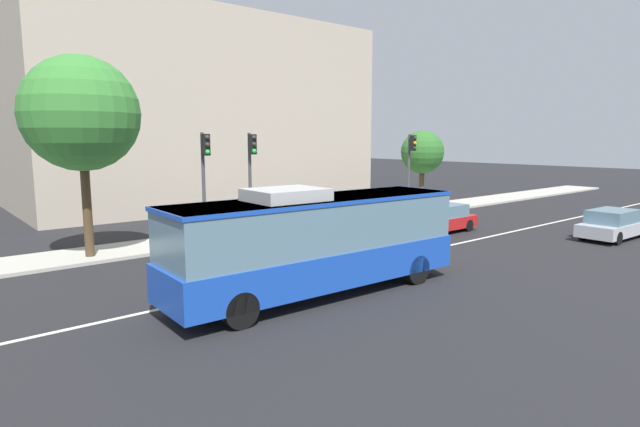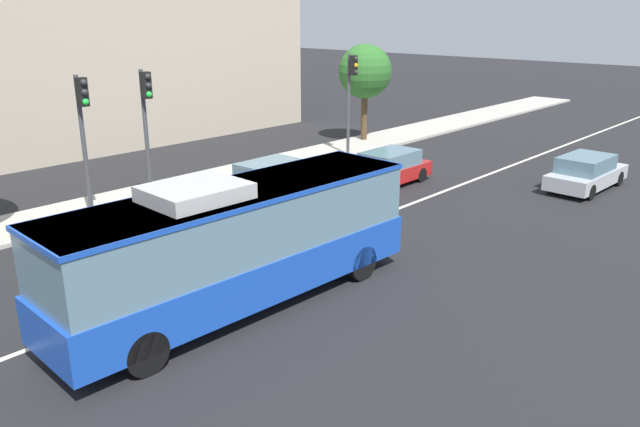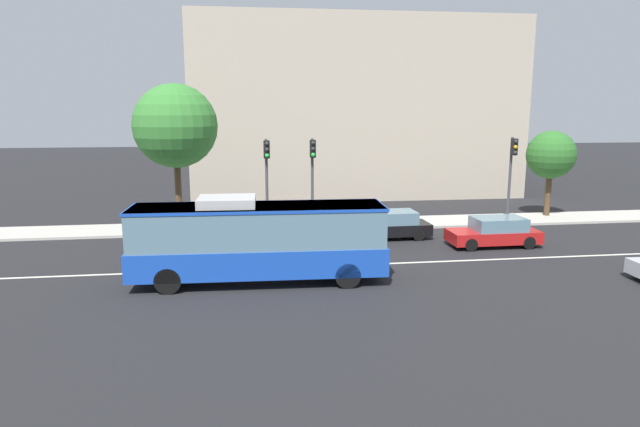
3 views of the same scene
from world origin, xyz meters
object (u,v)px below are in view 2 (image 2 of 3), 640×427
object	(u,v)px
transit_bus	(238,240)
traffic_light_mid_block	(351,87)
street_tree_kerbside_centre	(365,72)
sedan_black	(267,180)
traffic_light_far_corner	(147,115)
sedan_silver	(586,173)
sedan_red	(387,169)
traffic_light_near_corner	(84,124)

from	to	relation	value
transit_bus	traffic_light_mid_block	size ratio (longest dim) A/B	1.94
transit_bus	street_tree_kerbside_centre	xyz separation A→B (m)	(18.53, 10.84, 2.14)
sedan_black	traffic_light_far_corner	size ratio (longest dim) A/B	0.87
traffic_light_mid_block	traffic_light_far_corner	bearing A→B (deg)	-91.64
sedan_silver	traffic_light_far_corner	distance (m)	18.05
transit_bus	street_tree_kerbside_centre	world-z (taller)	street_tree_kerbside_centre
transit_bus	street_tree_kerbside_centre	size ratio (longest dim) A/B	1.84
sedan_red	sedan_black	bearing A→B (deg)	-26.51
traffic_light_far_corner	street_tree_kerbside_centre	distance (m)	15.36
sedan_silver	street_tree_kerbside_centre	bearing A→B (deg)	85.51
sedan_black	traffic_light_near_corner	size ratio (longest dim) A/B	0.87
sedan_red	sedan_black	distance (m)	5.41
sedan_red	traffic_light_mid_block	bearing A→B (deg)	-123.47
sedan_silver	traffic_light_mid_block	bearing A→B (deg)	102.31
sedan_black	traffic_light_near_corner	bearing A→B (deg)	-20.45
sedan_black	sedan_silver	size ratio (longest dim) A/B	1.00
transit_bus	traffic_light_far_corner	bearing A→B (deg)	71.96
traffic_light_far_corner	traffic_light_near_corner	bearing A→B (deg)	-86.43
sedan_silver	traffic_light_near_corner	distance (m)	19.98
transit_bus	traffic_light_mid_block	xyz separation A→B (m)	(14.99, 8.89, 1.75)
sedan_red	street_tree_kerbside_centre	xyz separation A→B (m)	(6.60, 6.60, 3.23)
traffic_light_far_corner	sedan_silver	bearing A→B (deg)	51.10
sedan_silver	sedan_red	bearing A→B (deg)	129.74
sedan_red	sedan_black	xyz separation A→B (m)	(-4.85, 2.40, 0.00)
sedan_black	traffic_light_mid_block	world-z (taller)	traffic_light_mid_block
sedan_black	street_tree_kerbside_centre	distance (m)	12.62
traffic_light_near_corner	traffic_light_far_corner	distance (m)	2.55
sedan_black	street_tree_kerbside_centre	xyz separation A→B (m)	(11.45, 4.20, 3.23)
traffic_light_far_corner	traffic_light_mid_block	bearing A→B (deg)	90.15
traffic_light_near_corner	sedan_red	bearing A→B (deg)	64.48
sedan_red	traffic_light_near_corner	distance (m)	12.42
traffic_light_near_corner	traffic_light_mid_block	world-z (taller)	same
traffic_light_far_corner	sedan_red	bearing A→B (deg)	61.85
street_tree_kerbside_centre	traffic_light_near_corner	bearing A→B (deg)	-173.58
transit_bus	street_tree_kerbside_centre	distance (m)	21.57
transit_bus	traffic_light_far_corner	size ratio (longest dim) A/B	1.94
traffic_light_near_corner	sedan_black	bearing A→B (deg)	67.71
transit_bus	traffic_light_mid_block	world-z (taller)	traffic_light_mid_block
traffic_light_mid_block	traffic_light_far_corner	distance (m)	11.70
transit_bus	sedan_black	xyz separation A→B (m)	(7.08, 6.64, -1.09)
sedan_black	street_tree_kerbside_centre	size ratio (longest dim) A/B	0.83
sedan_black	traffic_light_near_corner	xyz separation A→B (m)	(-6.33, 2.20, 2.84)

